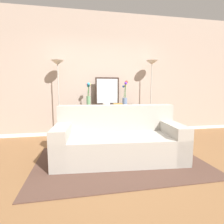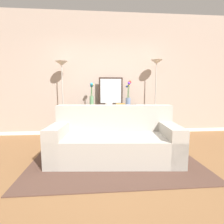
% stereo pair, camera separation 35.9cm
% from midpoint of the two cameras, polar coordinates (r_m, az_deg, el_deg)
% --- Properties ---
extents(ground_plane, '(16.00, 16.00, 0.02)m').
position_cam_midpoint_polar(ground_plane, '(2.79, -1.74, -17.59)').
color(ground_plane, brown).
extents(back_wall, '(12.00, 0.15, 3.05)m').
position_cam_midpoint_polar(back_wall, '(4.67, -6.00, 11.73)').
color(back_wall, white).
rests_on(back_wall, ground).
extents(area_rug, '(2.66, 1.73, 0.01)m').
position_cam_midpoint_polar(area_rug, '(2.99, -0.97, -15.52)').
color(area_rug, '#51382D').
rests_on(area_rug, ground).
extents(couch, '(2.13, 1.12, 0.88)m').
position_cam_midpoint_polar(couch, '(3.04, -1.41, -9.06)').
color(couch, '#ADA89E').
rests_on(couch, ground).
extents(console_table, '(1.36, 0.39, 0.78)m').
position_cam_midpoint_polar(console_table, '(4.33, -3.96, -0.86)').
color(console_table, black).
rests_on(console_table, ground).
extents(floor_lamp_left, '(0.28, 0.28, 1.81)m').
position_cam_midpoint_polar(floor_lamp_left, '(4.31, -19.33, 10.34)').
color(floor_lamp_left, '#B7B2A8').
rests_on(floor_lamp_left, ground).
extents(floor_lamp_right, '(0.28, 0.28, 1.87)m').
position_cam_midpoint_polar(floor_lamp_right, '(4.57, 10.38, 11.04)').
color(floor_lamp_right, '#B7B2A8').
rests_on(floor_lamp_right, ground).
extents(wall_mirror, '(0.59, 0.02, 0.67)m').
position_cam_midpoint_polar(wall_mirror, '(4.45, -3.87, 6.75)').
color(wall_mirror, black).
rests_on(wall_mirror, console_table).
extents(vase_tall_flowers, '(0.11, 0.14, 0.54)m').
position_cam_midpoint_polar(vase_tall_flowers, '(4.28, -9.99, 5.35)').
color(vase_tall_flowers, '#669E6B').
rests_on(vase_tall_flowers, console_table).
extents(vase_short_flowers, '(0.13, 0.13, 0.59)m').
position_cam_midpoint_polar(vase_short_flowers, '(4.37, 1.86, 5.14)').
color(vase_short_flowers, '#6B84AD').
rests_on(vase_short_flowers, console_table).
extents(fruit_bowl, '(0.18, 0.18, 0.06)m').
position_cam_midpoint_polar(fruit_bowl, '(4.17, -4.34, 2.48)').
color(fruit_bowl, silver).
rests_on(fruit_bowl, console_table).
extents(book_stack, '(0.22, 0.17, 0.05)m').
position_cam_midpoint_polar(book_stack, '(4.21, -0.64, 2.46)').
color(book_stack, '#236033').
rests_on(book_stack, console_table).
extents(book_row_under_console, '(0.31, 0.17, 0.13)m').
position_cam_midpoint_polar(book_row_under_console, '(4.40, -9.07, -7.32)').
color(book_row_under_console, '#6B3360').
rests_on(book_row_under_console, ground).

